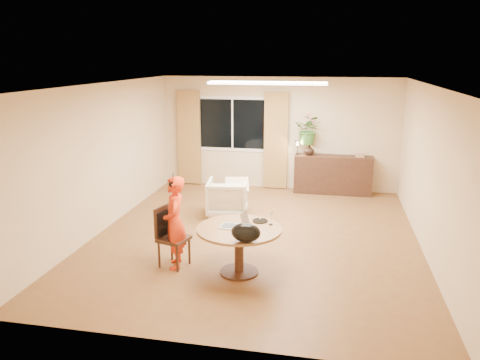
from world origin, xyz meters
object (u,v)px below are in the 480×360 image
Objects in this scene: dining_table at (239,238)px; sideboard at (333,175)px; child at (175,222)px; armchair at (227,198)px; dining_chair at (174,237)px.

sideboard is (1.29, 4.45, -0.11)m from dining_table.
armchair is (0.24, 2.43, -0.33)m from child.
sideboard is (2.02, 1.98, 0.07)m from armchair.
sideboard is at bearing 78.15° from dining_chair.
sideboard is at bearing -142.59° from armchair.
armchair is (-0.73, 2.47, -0.18)m from dining_table.
dining_table is 1.54× the size of armchair.
dining_table is at bearing 70.64° from child.
child reaches higher than sideboard.
child is 2.47m from armchair.
dining_table is at bearing 99.35° from armchair.
child is 1.75× the size of armchair.
sideboard is at bearing 135.62° from child.
dining_chair is 1.15× the size of armchair.
dining_table is 4.64m from sideboard.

